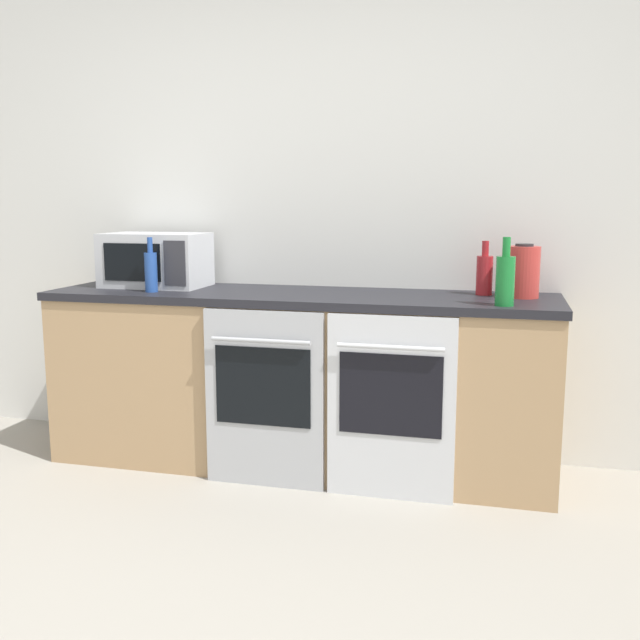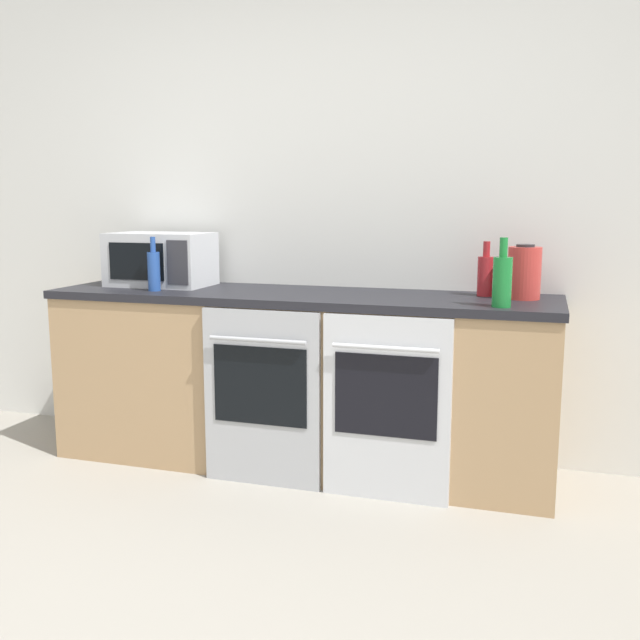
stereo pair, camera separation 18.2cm
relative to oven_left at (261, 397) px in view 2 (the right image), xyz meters
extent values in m
cube|color=silver|center=(0.08, 0.66, 0.87)|extent=(10.00, 0.06, 2.60)
cube|color=tan|center=(0.08, 0.32, -0.01)|extent=(2.49, 0.61, 0.84)
cube|color=black|center=(0.08, 0.32, 0.44)|extent=(2.52, 0.63, 0.04)
cube|color=#A8AAAF|center=(0.00, 0.00, -0.01)|extent=(0.57, 0.03, 0.84)
cube|color=black|center=(0.00, -0.02, 0.06)|extent=(0.46, 0.01, 0.37)
cylinder|color=#A8AAAF|center=(0.00, -0.04, 0.28)|extent=(0.47, 0.02, 0.02)
cube|color=silver|center=(0.59, 0.00, -0.01)|extent=(0.57, 0.03, 0.84)
cube|color=black|center=(0.59, -0.02, 0.06)|extent=(0.46, 0.01, 0.37)
cylinder|color=silver|center=(0.59, -0.04, 0.28)|extent=(0.47, 0.02, 0.02)
cube|color=#B7BABF|center=(-0.73, 0.40, 0.60)|extent=(0.52, 0.33, 0.28)
cube|color=black|center=(-0.77, 0.23, 0.60)|extent=(0.31, 0.01, 0.19)
cube|color=#2D2D33|center=(-0.54, 0.23, 0.60)|extent=(0.12, 0.01, 0.23)
cylinder|color=maroon|center=(0.97, 0.47, 0.55)|extent=(0.08, 0.08, 0.19)
cylinder|color=maroon|center=(0.97, 0.47, 0.68)|extent=(0.03, 0.03, 0.07)
cylinder|color=#19722D|center=(1.06, 0.11, 0.56)|extent=(0.08, 0.08, 0.21)
cylinder|color=#19722D|center=(1.06, 0.11, 0.71)|extent=(0.03, 0.03, 0.08)
cylinder|color=#234793|center=(-0.64, 0.17, 0.55)|extent=(0.06, 0.06, 0.20)
cylinder|color=#234793|center=(-0.64, 0.17, 0.69)|extent=(0.03, 0.03, 0.08)
cylinder|color=#B2332D|center=(1.15, 0.41, 0.58)|extent=(0.15, 0.15, 0.24)
cylinder|color=#262628|center=(1.15, 0.41, 0.70)|extent=(0.08, 0.08, 0.01)
camera|label=1|loc=(1.04, -3.04, 0.90)|focal=40.00mm
camera|label=2|loc=(1.22, -2.99, 0.90)|focal=40.00mm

